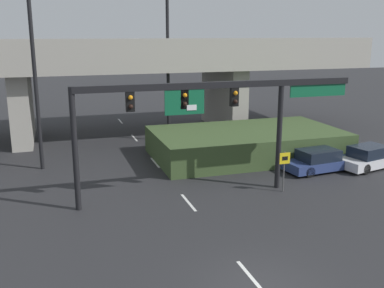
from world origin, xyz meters
name	(u,v)px	position (x,y,z in m)	size (l,w,h in m)	color
ground_plane	(258,286)	(0.00, 0.00, 0.00)	(160.00, 160.00, 0.00)	#262628
lane_markings	(170,180)	(0.00, 11.71, 0.00)	(0.14, 39.66, 0.01)	silver
signal_gantry	(209,105)	(1.29, 8.69, 4.77)	(14.68, 0.44, 5.90)	black
speed_limit_sign	(284,166)	(5.28, 7.98, 1.44)	(0.60, 0.11, 2.21)	#4C4C4C
highway_light_pole_near	(34,61)	(-7.01, 16.24, 6.65)	(0.70, 0.36, 12.56)	black
highway_light_pole_far	(167,18)	(2.40, 21.03, 9.32)	(0.70, 0.36, 17.87)	black
overpass_bridge	(128,66)	(0.00, 24.67, 5.65)	(39.49, 9.71, 7.87)	#A39E93
grass_embankment	(246,143)	(6.38, 15.21, 0.90)	(12.65, 7.19, 1.80)	#384C28
parked_sedan_near_right	(319,161)	(9.21, 10.65, 0.64)	(4.68, 2.29, 1.37)	navy
parked_sedan_mid_right	(370,158)	(12.59, 10.29, 0.66)	(4.73, 2.79, 1.42)	silver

